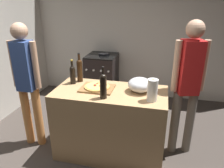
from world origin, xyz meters
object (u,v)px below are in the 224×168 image
at_px(mixing_bowl, 140,85).
at_px(wine_bottle_green, 73,74).
at_px(person_in_stripes, 27,79).
at_px(pizza, 97,87).
at_px(wine_bottle_dark, 103,85).
at_px(stove, 102,77).
at_px(wine_bottle_amber, 80,69).
at_px(person_in_red, 188,81).
at_px(paper_towel_roll, 152,90).

relative_size(mixing_bowl, wine_bottle_green, 0.89).
bearing_deg(person_in_stripes, mixing_bowl, 4.33).
height_order(pizza, wine_bottle_green, wine_bottle_green).
distance_m(pizza, wine_bottle_green, 0.39).
xyz_separation_m(wine_bottle_dark, wine_bottle_green, (-0.50, 0.33, -0.02)).
distance_m(wine_bottle_dark, person_in_stripes, 1.08).
xyz_separation_m(mixing_bowl, stove, (-0.91, 1.55, -0.53)).
xyz_separation_m(wine_bottle_amber, wine_bottle_dark, (0.44, -0.43, -0.01)).
bearing_deg(wine_bottle_dark, stove, 106.49).
distance_m(wine_bottle_dark, stove, 2.00).
relative_size(pizza, wine_bottle_amber, 0.81).
xyz_separation_m(stove, person_in_red, (1.47, -1.37, 0.55)).
relative_size(pizza, person_in_stripes, 0.19).
bearing_deg(person_in_red, wine_bottle_dark, -153.54).
height_order(paper_towel_roll, person_in_stripes, person_in_stripes).
height_order(wine_bottle_amber, person_in_red, person_in_red).
distance_m(wine_bottle_green, person_in_red, 1.44).
relative_size(mixing_bowl, wine_bottle_amber, 0.74).
bearing_deg(pizza, paper_towel_roll, -14.42).
distance_m(stove, person_in_red, 2.08).
bearing_deg(stove, wine_bottle_amber, -85.96).
bearing_deg(pizza, person_in_red, 12.15).
relative_size(mixing_bowl, paper_towel_roll, 1.13).
bearing_deg(mixing_bowl, person_in_red, 18.64).
xyz_separation_m(wine_bottle_amber, person_in_stripes, (-0.62, -0.27, -0.10)).
height_order(wine_bottle_amber, person_in_stripes, person_in_stripes).
bearing_deg(wine_bottle_dark, pizza, 121.59).
bearing_deg(paper_towel_roll, person_in_stripes, 176.18).
bearing_deg(mixing_bowl, wine_bottle_amber, 169.04).
distance_m(pizza, wine_bottle_amber, 0.39).
distance_m(pizza, mixing_bowl, 0.52).
height_order(wine_bottle_dark, stove, wine_bottle_dark).
distance_m(person_in_stripes, person_in_red, 2.01).
xyz_separation_m(mixing_bowl, wine_bottle_dark, (-0.37, -0.27, 0.07)).
xyz_separation_m(mixing_bowl, paper_towel_roll, (0.16, -0.22, 0.04)).
xyz_separation_m(paper_towel_roll, person_in_stripes, (-1.59, 0.11, -0.05)).
relative_size(wine_bottle_amber, person_in_red, 0.22).
height_order(mixing_bowl, wine_bottle_dark, wine_bottle_dark).
bearing_deg(stove, pizza, -75.97).
distance_m(wine_bottle_amber, person_in_red, 1.37).
height_order(wine_bottle_amber, wine_bottle_green, wine_bottle_amber).
height_order(wine_bottle_dark, wine_bottle_green, wine_bottle_dark).
xyz_separation_m(wine_bottle_dark, person_in_stripes, (-1.06, 0.17, -0.09)).
xyz_separation_m(wine_bottle_amber, stove, (-0.10, 1.40, -0.61)).
distance_m(mixing_bowl, wine_bottle_dark, 0.47).
xyz_separation_m(mixing_bowl, wine_bottle_green, (-0.87, 0.06, 0.05)).
distance_m(wine_bottle_amber, person_in_stripes, 0.68).
xyz_separation_m(wine_bottle_dark, person_in_red, (0.93, 0.46, -0.05)).
bearing_deg(stove, mixing_bowl, -59.59).
distance_m(pizza, stove, 1.71).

